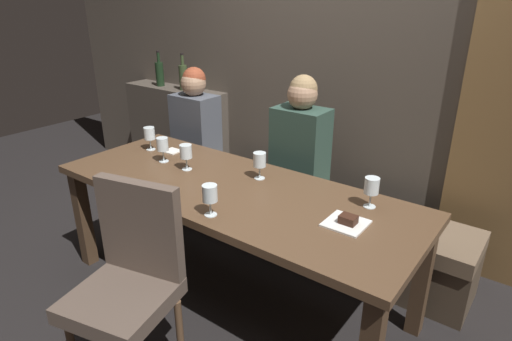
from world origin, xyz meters
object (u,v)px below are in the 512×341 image
at_px(diner_bearded, 300,140).
at_px(wine_glass_near_right, 149,134).
at_px(wine_bottle_pale_label, 183,77).
at_px(banquette_bench, 293,218).
at_px(chair_near_side, 129,272).
at_px(dining_table, 231,200).
at_px(wine_glass_center_back, 162,145).
at_px(wine_glass_near_left, 186,152).
at_px(wine_glass_far_right, 210,194).
at_px(dessert_plate, 347,222).
at_px(diner_redhead, 195,119).
at_px(wine_glass_far_left, 260,160).
at_px(wine_glass_end_left, 372,187).
at_px(wine_bottle_dark_red, 160,73).

height_order(diner_bearded, wine_glass_near_right, diner_bearded).
height_order(diner_bearded, wine_bottle_pale_label, diner_bearded).
bearing_deg(wine_glass_near_right, diner_bearded, 31.15).
relative_size(banquette_bench, chair_near_side, 2.55).
relative_size(dining_table, wine_bottle_pale_label, 6.75).
relative_size(wine_glass_center_back, wine_glass_near_left, 1.00).
xyz_separation_m(dining_table, wine_glass_far_right, (0.14, -0.32, 0.20)).
bearing_deg(banquette_bench, wine_glass_far_right, -82.39).
bearing_deg(banquette_bench, dessert_plate, -44.00).
bearing_deg(wine_glass_near_left, diner_redhead, 130.49).
height_order(diner_bearded, wine_glass_near_left, diner_bearded).
relative_size(chair_near_side, diner_redhead, 1.24).
relative_size(banquette_bench, diner_redhead, 3.17).
distance_m(banquette_bench, wine_glass_far_left, 0.81).
height_order(wine_glass_end_left, dessert_plate, wine_glass_end_left).
xyz_separation_m(dining_table, wine_glass_center_back, (-0.61, 0.04, 0.20)).
height_order(chair_near_side, diner_redhead, diner_redhead).
height_order(banquette_bench, dessert_plate, dessert_plate).
bearing_deg(banquette_bench, wine_glass_near_left, -120.36).
relative_size(dining_table, diner_redhead, 2.79).
bearing_deg(dessert_plate, banquette_bench, 136.00).
xyz_separation_m(wine_glass_center_back, wine_glass_near_left, (0.22, -0.01, 0.00)).
bearing_deg(wine_glass_near_left, dining_table, -5.05).
relative_size(banquette_bench, wine_glass_far_left, 15.24).
bearing_deg(wine_bottle_dark_red, wine_glass_far_left, -24.83).
relative_size(diner_redhead, wine_glass_end_left, 4.81).
relative_size(dining_table, wine_glass_end_left, 13.41).
distance_m(banquette_bench, chair_near_side, 1.46).
xyz_separation_m(banquette_bench, wine_glass_center_back, (-0.61, -0.66, 0.63)).
xyz_separation_m(wine_glass_near_right, wine_glass_far_left, (0.92, 0.05, 0.00)).
distance_m(wine_glass_center_back, dessert_plate, 1.34).
bearing_deg(wine_glass_center_back, banquette_bench, 47.16).
xyz_separation_m(banquette_bench, wine_bottle_pale_label, (-1.41, 0.32, 0.84)).
bearing_deg(wine_glass_far_right, wine_bottle_pale_label, 138.95).
bearing_deg(wine_bottle_pale_label, banquette_bench, -12.96).
height_order(diner_bearded, wine_glass_end_left, diner_bearded).
height_order(wine_glass_end_left, wine_glass_near_left, same).
distance_m(diner_redhead, wine_bottle_pale_label, 0.61).
bearing_deg(diner_bearded, wine_glass_far_left, -87.80).
height_order(dining_table, diner_redhead, diner_redhead).
bearing_deg(wine_glass_end_left, wine_glass_near_left, -169.61).
relative_size(diner_redhead, wine_bottle_dark_red, 2.42).
height_order(wine_bottle_dark_red, wine_bottle_pale_label, same).
height_order(wine_glass_far_left, wine_glass_center_back, same).
bearing_deg(wine_glass_end_left, wine_bottle_dark_red, 162.45).
bearing_deg(dessert_plate, chair_near_side, -135.83).
bearing_deg(diner_redhead, wine_bottle_pale_label, 144.11).
bearing_deg(wine_glass_center_back, dining_table, -3.85).
bearing_deg(wine_bottle_dark_red, dining_table, -30.65).
bearing_deg(chair_near_side, wine_glass_near_right, 134.07).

